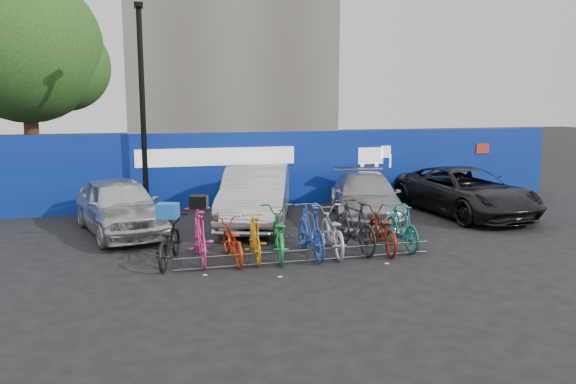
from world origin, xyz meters
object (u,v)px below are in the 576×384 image
object	(u,v)px
lamppost	(143,105)
bike_5	(311,230)
bike_8	(382,229)
bike_9	(401,226)
bike_2	(232,241)
bike_7	(354,225)
car_2	(366,197)
bike_rack	(307,255)
bike_4	(278,233)
bike_1	(200,235)
tree	(33,52)
car_0	(120,206)
bike_3	(255,238)
car_1	(256,196)
car_3	(465,191)
bike_0	(169,241)
bike_6	(332,231)

from	to	relation	value
lamppost	bike_5	size ratio (longest dim) A/B	3.12
bike_8	bike_9	bearing A→B (deg)	-166.58
bike_2	bike_5	size ratio (longest dim) A/B	0.87
bike_7	bike_9	bearing A→B (deg)	170.08
lamppost	bike_8	xyz separation A→B (m)	(5.12, -5.51, -2.77)
bike_9	car_2	bearing A→B (deg)	-96.54
bike_rack	bike_4	bearing A→B (deg)	129.93
lamppost	bike_8	size ratio (longest dim) A/B	3.21
bike_1	bike_8	size ratio (longest dim) A/B	1.02
tree	bike_8	bearing A→B (deg)	-49.46
car_0	bike_1	xyz separation A→B (m)	(1.71, -3.15, -0.14)
bike_3	lamppost	bearing A→B (deg)	-64.31
car_1	car_3	distance (m)	6.34
bike_2	bike_4	distance (m)	1.04
tree	bike_5	bearing A→B (deg)	-55.49
bike_7	bike_9	xyz separation A→B (m)	(1.14, -0.07, -0.07)
bike_rack	bike_7	size ratio (longest dim) A/B	2.83
bike_1	bike_9	bearing A→B (deg)	178.28
lamppost	bike_7	bearing A→B (deg)	-49.97
bike_1	car_3	bearing A→B (deg)	-160.49
lamppost	bike_rack	size ratio (longest dim) A/B	1.09
bike_0	bike_8	world-z (taller)	bike_8
bike_1	bike_6	world-z (taller)	bike_1
bike_3	car_2	bearing A→B (deg)	-136.08
bike_2	bike_9	distance (m)	3.97
tree	bike_rack	size ratio (longest dim) A/B	1.39
bike_rack	bike_9	xyz separation A→B (m)	(2.44, 0.56, 0.36)
lamppost	bike_4	xyz separation A→B (m)	(2.71, -5.41, -2.73)
tree	bike_9	bearing A→B (deg)	-47.60
bike_2	bike_4	size ratio (longest dim) A/B	0.82
bike_1	bike_6	xyz separation A→B (m)	(2.92, -0.10, -0.07)
bike_6	bike_1	bearing A→B (deg)	3.60
bike_1	bike_2	world-z (taller)	bike_1
bike_0	bike_1	xyz separation A→B (m)	(0.65, 0.00, 0.09)
tree	lamppost	distance (m)	6.14
bike_0	bike_5	distance (m)	3.06
lamppost	car_3	bearing A→B (deg)	-14.33
tree	bike_2	xyz separation A→B (m)	(5.25, -10.14, -4.62)
bike_6	bike_8	world-z (taller)	bike_6
car_1	bike_4	distance (m)	3.39
car_2	bike_2	bearing A→B (deg)	-128.33
bike_7	bike_3	bearing A→B (deg)	-2.28
bike_3	bike_7	size ratio (longest dim) A/B	0.84
bike_rack	bike_1	distance (m)	2.33
car_0	bike_7	bearing A→B (deg)	-46.61
tree	lamppost	size ratio (longest dim) A/B	1.28
car_1	bike_7	world-z (taller)	car_1
bike_8	bike_5	bearing A→B (deg)	6.41
bike_1	bike_3	size ratio (longest dim) A/B	1.17
bike_8	bike_9	xyz separation A→B (m)	(0.53, 0.07, 0.02)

